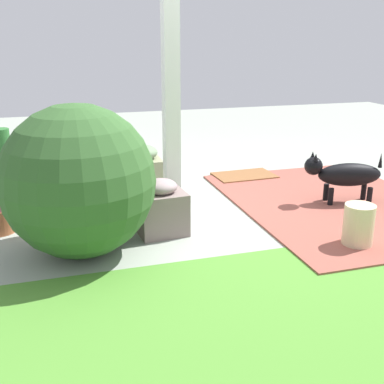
# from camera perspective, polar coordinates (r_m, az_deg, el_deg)

# --- Properties ---
(ground_plane) EXTENTS (12.00, 12.00, 0.00)m
(ground_plane) POSITION_cam_1_polar(r_m,az_deg,el_deg) (4.39, 3.17, -1.71)
(ground_plane) COLOR #979F92
(brick_path) EXTENTS (1.80, 2.40, 0.02)m
(brick_path) POSITION_cam_1_polar(r_m,az_deg,el_deg) (4.64, 16.74, -1.28)
(brick_path) COLOR #954E41
(brick_path) RESTS_ON ground
(porch_pillar) EXTENTS (0.13, 0.13, 2.25)m
(porch_pillar) POSITION_cam_1_polar(r_m,az_deg,el_deg) (3.97, -2.54, 12.85)
(porch_pillar) COLOR white
(porch_pillar) RESTS_ON ground
(stone_planter_nearest) EXTENTS (0.42, 0.40, 0.46)m
(stone_planter_nearest) POSITION_cam_1_polar(r_m,az_deg,el_deg) (4.86, -6.17, 2.87)
(stone_planter_nearest) COLOR gray
(stone_planter_nearest) RESTS_ON ground
(stone_planter_mid) EXTENTS (0.39, 0.36, 0.44)m
(stone_planter_mid) POSITION_cam_1_polar(r_m,az_deg,el_deg) (3.75, -3.69, -1.97)
(stone_planter_mid) COLOR gray
(stone_planter_mid) RESTS_ON ground
(round_shrub) EXTENTS (1.07, 1.07, 1.07)m
(round_shrub) POSITION_cam_1_polar(r_m,az_deg,el_deg) (3.38, -13.36, 1.26)
(round_shrub) COLOR #305828
(round_shrub) RESTS_ON ground
(terracotta_pot_tall) EXTENTS (0.32, 0.32, 0.67)m
(terracotta_pot_tall) POSITION_cam_1_polar(r_m,az_deg,el_deg) (4.91, -21.42, 2.11)
(terracotta_pot_tall) COLOR #B06A42
(terracotta_pot_tall) RESTS_ON ground
(terracotta_pot_broad) EXTENTS (0.34, 0.34, 0.38)m
(terracotta_pot_broad) POSITION_cam_1_polar(r_m,az_deg,el_deg) (4.41, -14.58, 0.81)
(terracotta_pot_broad) COLOR #C2794C
(terracotta_pot_broad) RESTS_ON ground
(dog) EXTENTS (0.72, 0.32, 0.49)m
(dog) POSITION_cam_1_polar(r_m,az_deg,el_deg) (4.58, 17.63, 2.03)
(dog) COLOR black
(dog) RESTS_ON ground
(ceramic_urn) EXTENTS (0.22, 0.22, 0.32)m
(ceramic_urn) POSITION_cam_1_polar(r_m,az_deg,el_deg) (3.72, 19.19, -3.80)
(ceramic_urn) COLOR beige
(ceramic_urn) RESTS_ON ground
(doormat) EXTENTS (0.67, 0.44, 0.03)m
(doormat) POSITION_cam_1_polar(r_m,az_deg,el_deg) (5.33, 6.25, 1.91)
(doormat) COLOR brown
(doormat) RESTS_ON ground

